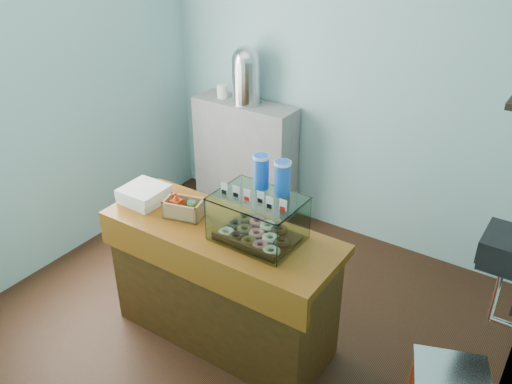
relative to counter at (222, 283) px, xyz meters
The scene contains 8 objects.
ground 0.52m from the counter, 90.00° to the left, with size 3.50×3.50×0.00m, color black.
room_shell 1.27m from the counter, 84.37° to the left, with size 3.54×3.04×2.82m.
counter is the anchor object (origin of this frame).
back_shelf 1.82m from the counter, 119.76° to the left, with size 1.00×0.32×1.10m, color gray.
display_case 0.66m from the counter, 13.99° to the left, with size 0.53×0.40×0.51m.
condiment_crate 0.58m from the counter, behind, with size 0.28×0.21×0.17m.
pastry_boxes 0.82m from the counter, behind, with size 0.30×0.30×0.11m.
coffee_urn 2.01m from the counter, 119.08° to the left, with size 0.28×0.28×0.52m.
Camera 1 is at (1.80, -2.55, 2.78)m, focal length 38.00 mm.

